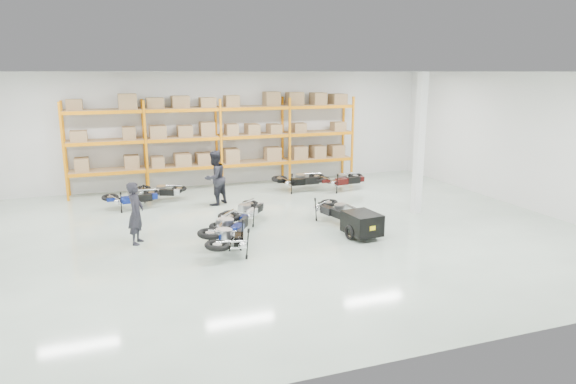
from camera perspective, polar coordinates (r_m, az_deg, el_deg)
name	(u,v)px	position (r m, az deg, el deg)	size (l,w,h in m)	color
room	(268,156)	(14.15, -2.29, 4.07)	(18.00, 18.00, 18.00)	#B9CEBB
pallet_rack	(218,131)	(20.35, -7.73, 6.78)	(11.28, 0.98, 3.62)	orange
structural_column	(419,144)	(16.85, 14.39, 5.14)	(0.25, 0.25, 4.50)	white
moto_blue_centre	(228,222)	(13.83, -6.64, -3.29)	(0.85, 1.92, 1.17)	#07134D
moto_silver_left	(247,207)	(15.71, -4.59, -1.63)	(0.70, 1.58, 0.96)	#ABADB2
moto_black_far_left	(228,232)	(13.08, -6.73, -4.43)	(0.80, 1.81, 1.11)	black
moto_touring_right	(337,206)	(15.65, 5.52, -1.56)	(0.76, 1.71, 1.04)	black
trailer	(362,224)	(14.31, 8.21, -3.50)	(0.90, 1.72, 0.71)	black
moto_back_a	(132,194)	(17.98, -16.91, -0.19)	(0.73, 1.65, 1.01)	navy
moto_back_b	(160,188)	(18.80, -14.07, 0.48)	(0.70, 1.57, 0.96)	silver
moto_back_c	(300,176)	(19.79, 1.37, 1.75)	(0.82, 1.84, 1.13)	black
moto_back_d	(342,176)	(20.00, 6.03, 1.75)	(0.79, 1.78, 1.09)	#3D0C0C
person_left	(136,213)	(14.20, -16.54, -2.26)	(0.61, 0.40, 1.68)	#212029
person_back	(215,178)	(17.79, -8.13, 1.55)	(0.91, 0.71, 1.88)	black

